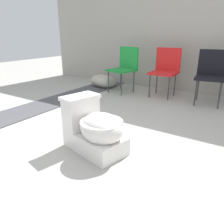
{
  "coord_description": "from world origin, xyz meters",
  "views": [
    {
      "loc": [
        1.37,
        -1.62,
        1.07
      ],
      "look_at": [
        0.2,
        0.17,
        0.3
      ],
      "focal_mm": 35.0,
      "sensor_mm": 36.0,
      "label": 1
    }
  ],
  "objects": [
    {
      "name": "toilet",
      "position": [
        0.21,
        -0.13,
        0.22
      ],
      "size": [
        0.7,
        0.5,
        0.52
      ],
      "rotation": [
        0.0,
        0.0,
        -0.23
      ],
      "color": "white",
      "rests_on": "ground"
    },
    {
      "name": "folding_chair_middle",
      "position": [
        0.04,
        2.14,
        0.51
      ],
      "size": [
        0.45,
        0.45,
        0.83
      ],
      "rotation": [
        0.0,
        0.0,
        -1.55
      ],
      "color": "red",
      "rests_on": "ground"
    },
    {
      "name": "folding_chair_left",
      "position": [
        -0.7,
        2.01,
        0.51
      ],
      "size": [
        0.53,
        0.53,
        0.83
      ],
      "rotation": [
        0.0,
        0.0,
        -1.79
      ],
      "color": "#1E8C38",
      "rests_on": "ground"
    },
    {
      "name": "ground_plane",
      "position": [
        0.0,
        0.0,
        0.0
      ],
      "size": [
        14.0,
        14.0,
        0.0
      ],
      "primitive_type": "plane",
      "color": "#A8A59E"
    },
    {
      "name": "building_wall",
      "position": [
        0.5,
        2.73,
        1.3
      ],
      "size": [
        7.0,
        0.2,
        2.6
      ],
      "primitive_type": "cube",
      "color": "#9E998E",
      "rests_on": "ground"
    },
    {
      "name": "boulder_far",
      "position": [
        -1.2,
        2.07,
        0.13
      ],
      "size": [
        0.48,
        0.44,
        0.26
      ],
      "primitive_type": "ellipsoid",
      "rotation": [
        0.0,
        0.0,
        3.1
      ],
      "color": "#ADA899",
      "rests_on": "ground"
    },
    {
      "name": "boulder_near",
      "position": [
        -1.34,
        2.1,
        0.13
      ],
      "size": [
        0.53,
        0.52,
        0.25
      ],
      "primitive_type": "ellipsoid",
      "rotation": [
        0.0,
        0.0,
        0.71
      ],
      "color": "#ADA899",
      "rests_on": "ground"
    },
    {
      "name": "folding_chair_right",
      "position": [
        0.8,
        2.11,
        0.51
      ],
      "size": [
        0.49,
        0.49,
        0.83
      ],
      "rotation": [
        0.0,
        0.0,
        -1.45
      ],
      "color": "black",
      "rests_on": "ground"
    },
    {
      "name": "gravel_strip",
      "position": [
        -1.32,
        0.5,
        0.01
      ],
      "size": [
        0.56,
        8.0,
        0.01
      ],
      "primitive_type": "cube",
      "color": "#4C4C51",
      "rests_on": "ground"
    }
  ]
}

